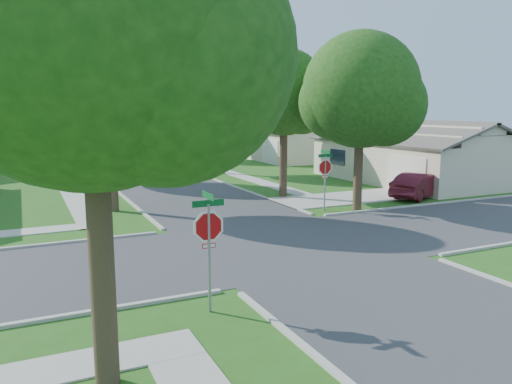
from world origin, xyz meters
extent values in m
plane|color=#295316|center=(0.00, 0.00, 0.00)|extent=(100.00, 100.00, 0.00)
cube|color=#333335|center=(0.00, 0.00, 0.00)|extent=(7.00, 100.00, 0.02)
cube|color=#9E9B91|center=(6.10, 26.00, 0.02)|extent=(1.20, 40.00, 0.04)
cube|color=#9E9B91|center=(-6.10, 26.00, 0.02)|extent=(1.20, 40.00, 0.04)
cube|color=#9E9B91|center=(7.90, 7.10, 0.03)|extent=(8.80, 3.60, 0.05)
cube|color=gray|center=(-4.70, -4.70, 1.35)|extent=(0.06, 0.06, 2.70)
cylinder|color=white|center=(-4.70, -4.70, 2.15)|extent=(1.05, 0.02, 1.05)
cylinder|color=#B70C0F|center=(-4.70, -4.70, 2.15)|extent=(0.90, 0.03, 0.90)
cube|color=#B70C0F|center=(-4.70, -4.70, 1.68)|extent=(0.34, 0.03, 0.12)
cube|color=white|center=(-4.70, -4.70, 1.68)|extent=(0.30, 0.03, 0.08)
cube|color=#0C5426|center=(-4.70, -4.70, 2.72)|extent=(0.80, 0.02, 0.16)
cube|color=#0C5426|center=(-4.70, -4.70, 2.90)|extent=(0.02, 0.80, 0.16)
cube|color=gray|center=(4.70, 4.70, 1.35)|extent=(0.06, 0.06, 2.70)
cylinder|color=white|center=(4.70, 4.70, 2.15)|extent=(1.05, 0.02, 1.05)
cylinder|color=#B70C0F|center=(4.70, 4.70, 2.15)|extent=(0.90, 0.03, 0.90)
cube|color=#B70C0F|center=(4.70, 4.70, 1.68)|extent=(0.34, 0.03, 0.12)
cube|color=white|center=(4.70, 4.70, 1.68)|extent=(0.30, 0.03, 0.08)
cube|color=#0C5426|center=(4.70, 4.70, 2.72)|extent=(0.80, 0.02, 0.16)
cube|color=#0C5426|center=(4.70, 4.70, 2.90)|extent=(0.02, 0.80, 0.16)
cylinder|color=#38281C|center=(4.70, 9.00, 1.98)|extent=(0.44, 0.44, 3.95)
sphere|color=#163F0F|center=(4.70, 9.00, 5.88)|extent=(4.80, 4.80, 4.80)
sphere|color=#163F0F|center=(5.54, 8.52, 5.28)|extent=(3.46, 3.46, 3.46)
sphere|color=#163F0F|center=(3.98, 9.60, 5.40)|extent=(3.26, 3.26, 3.26)
cylinder|color=#38281C|center=(4.70, 21.00, 2.15)|extent=(0.44, 0.44, 4.30)
sphere|color=#163F0F|center=(4.70, 21.00, 6.51)|extent=(5.40, 5.40, 5.40)
sphere|color=#163F0F|center=(5.65, 20.46, 5.84)|extent=(3.89, 3.89, 3.89)
sphere|color=#163F0F|center=(3.89, 21.68, 5.97)|extent=(3.67, 3.67, 3.67)
cylinder|color=#38281C|center=(4.70, 34.00, 2.10)|extent=(0.44, 0.44, 4.20)
sphere|color=#163F0F|center=(4.70, 34.00, 6.22)|extent=(5.00, 5.00, 5.00)
sphere|color=#163F0F|center=(5.58, 33.50, 5.60)|extent=(3.60, 3.60, 3.60)
sphere|color=#163F0F|center=(3.95, 34.62, 5.72)|extent=(3.40, 3.40, 3.40)
cylinder|color=#38281C|center=(-4.70, 9.00, 2.12)|extent=(0.44, 0.44, 4.25)
sphere|color=#163F0F|center=(-4.70, 9.00, 6.37)|extent=(5.20, 5.20, 5.20)
sphere|color=#163F0F|center=(-3.79, 8.48, 5.72)|extent=(3.74, 3.74, 3.74)
sphere|color=#163F0F|center=(-5.48, 9.65, 5.85)|extent=(3.54, 3.54, 3.54)
cylinder|color=#38281C|center=(-4.70, 21.00, 2.22)|extent=(0.44, 0.44, 4.44)
sphere|color=#163F0F|center=(-4.70, 21.00, 6.76)|extent=(5.60, 5.60, 5.60)
sphere|color=#163F0F|center=(-3.72, 20.44, 6.06)|extent=(4.03, 4.03, 4.03)
sphere|color=#163F0F|center=(-5.54, 21.70, 6.20)|extent=(3.81, 3.81, 3.81)
cylinder|color=#38281C|center=(-4.70, 34.00, 1.95)|extent=(0.44, 0.44, 3.90)
sphere|color=#163F0F|center=(-4.70, 34.00, 5.74)|extent=(4.60, 4.60, 4.60)
sphere|color=#163F0F|center=(-3.90, 33.54, 5.16)|extent=(3.31, 3.31, 3.31)
sphere|color=#163F0F|center=(-5.39, 34.58, 5.28)|extent=(3.13, 3.13, 3.13)
cylinder|color=#38281C|center=(-7.50, -7.00, 2.02)|extent=(0.44, 0.44, 4.04)
sphere|color=#163F0F|center=(-7.50, -7.00, 6.55)|extent=(6.00, 6.00, 6.00)
sphere|color=#163F0F|center=(-6.45, -7.60, 5.80)|extent=(4.32, 4.32, 4.32)
sphere|color=#163F0F|center=(-8.40, -6.25, 5.95)|extent=(4.08, 4.08, 4.08)
cylinder|color=#38281C|center=(6.30, 4.20, 1.77)|extent=(0.44, 0.44, 3.54)
sphere|color=#163F0F|center=(6.30, 4.20, 5.86)|extent=(5.60, 5.60, 5.60)
sphere|color=#163F0F|center=(7.28, 3.64, 5.16)|extent=(4.03, 4.03, 4.03)
sphere|color=#163F0F|center=(5.46, 4.90, 5.30)|extent=(3.81, 3.81, 3.81)
cube|color=beige|center=(16.00, 11.00, 1.40)|extent=(8.00, 13.00, 2.80)
cube|color=#4C4541|center=(18.00, 11.00, 3.45)|extent=(4.42, 13.60, 1.56)
cube|color=#4C4541|center=(14.00, 11.00, 3.45)|extent=(4.42, 13.60, 1.56)
cube|color=silver|center=(11.97, 7.10, 1.10)|extent=(0.06, 3.20, 2.20)
cube|color=silver|center=(11.97, 11.65, 1.00)|extent=(0.06, 0.90, 2.00)
cube|color=#1E2633|center=(11.97, 14.25, 1.55)|extent=(0.06, 1.80, 1.10)
cube|color=beige|center=(16.00, 29.00, 1.40)|extent=(8.00, 13.00, 2.80)
cube|color=#4C4541|center=(18.00, 29.00, 3.45)|extent=(4.42, 13.60, 1.56)
cube|color=#4C4541|center=(14.00, 29.00, 3.45)|extent=(4.42, 13.60, 1.56)
cube|color=silver|center=(11.97, 25.10, 1.10)|extent=(0.06, 3.20, 2.20)
cube|color=silver|center=(11.97, 29.65, 1.00)|extent=(0.06, 0.90, 2.00)
cube|color=#1E2633|center=(11.97, 32.25, 1.55)|extent=(0.06, 1.80, 1.10)
imported|color=#57121F|center=(11.50, 5.50, 0.72)|extent=(4.59, 3.06, 1.43)
imported|color=black|center=(3.20, 28.77, 0.69)|extent=(1.78, 4.11, 1.38)
imported|color=black|center=(-1.20, 37.23, 0.67)|extent=(2.00, 4.69, 1.35)
camera|label=1|loc=(-8.62, -15.72, 4.91)|focal=35.00mm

